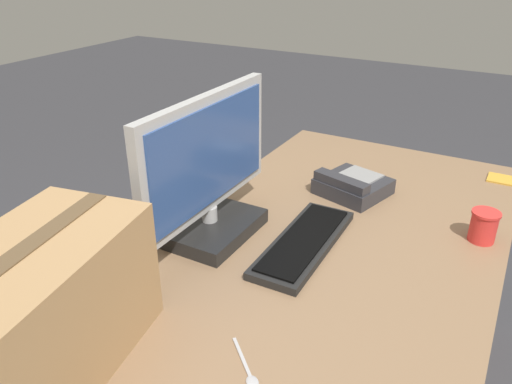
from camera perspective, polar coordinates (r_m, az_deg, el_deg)
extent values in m
cube|color=#8C6B4C|center=(1.59, 6.17, -18.38)|extent=(1.80, 0.90, 0.74)
cube|color=black|center=(1.44, -5.26, -3.95)|extent=(0.28, 0.23, 0.04)
cylinder|color=#B2B2B2|center=(1.42, -5.33, -2.46)|extent=(0.04, 0.04, 0.04)
cube|color=#B2B2B2|center=(1.34, -5.65, 4.35)|extent=(0.56, 0.03, 0.32)
cube|color=#2D4C8C|center=(1.33, -5.05, 4.22)|extent=(0.51, 0.01, 0.27)
cube|color=black|center=(1.38, 5.49, -5.84)|extent=(0.43, 0.15, 0.02)
cube|color=black|center=(1.38, 5.52, -5.35)|extent=(0.39, 0.12, 0.01)
cube|color=#2D2D33|center=(1.69, 11.04, 0.64)|extent=(0.24, 0.25, 0.05)
cube|color=#2D2D33|center=(1.62, 9.72, 1.16)|extent=(0.10, 0.20, 0.03)
cube|color=gray|center=(1.70, 11.80, 1.87)|extent=(0.14, 0.15, 0.01)
cylinder|color=red|center=(1.53, 24.54, -3.71)|extent=(0.07, 0.07, 0.08)
cylinder|color=red|center=(1.51, 24.86, -2.21)|extent=(0.08, 0.08, 0.01)
cube|color=#B2B2B7|center=(1.06, -1.62, -18.33)|extent=(0.08, 0.09, 0.00)
ellipsoid|color=#B2B2B7|center=(1.01, -0.42, -20.88)|extent=(0.04, 0.04, 0.00)
cube|color=tan|center=(1.03, -23.35, -12.34)|extent=(0.48, 0.33, 0.27)
cube|color=brown|center=(0.96, -24.83, -5.79)|extent=(0.43, 0.12, 0.00)
cube|color=gold|center=(1.96, 26.14, 1.35)|extent=(0.08, 0.08, 0.01)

